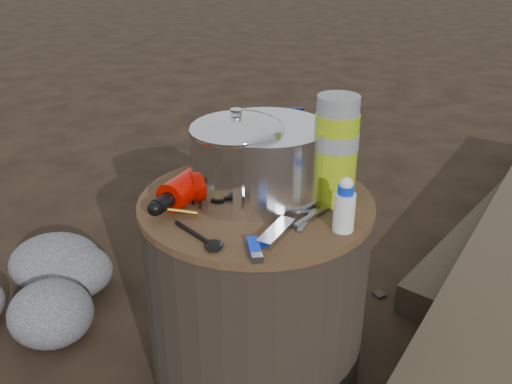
% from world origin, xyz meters
% --- Properties ---
extents(ground, '(60.00, 60.00, 0.00)m').
position_xyz_m(ground, '(0.00, 0.00, 0.00)').
color(ground, black).
rests_on(ground, ground).
extents(stump, '(0.50, 0.50, 0.46)m').
position_xyz_m(stump, '(0.00, 0.00, 0.23)').
color(stump, black).
rests_on(stump, ground).
extents(log_small, '(0.65, 1.09, 0.09)m').
position_xyz_m(log_small, '(0.65, 0.76, 0.05)').
color(log_small, '#403425').
rests_on(log_small, ground).
extents(foil_windscreen, '(0.26, 0.26, 0.16)m').
position_xyz_m(foil_windscreen, '(0.01, 0.03, 0.54)').
color(foil_windscreen, silver).
rests_on(foil_windscreen, stump).
extents(camping_pot, '(0.19, 0.19, 0.19)m').
position_xyz_m(camping_pot, '(-0.04, -0.01, 0.56)').
color(camping_pot, silver).
rests_on(camping_pot, stump).
extents(fuel_bottle, '(0.12, 0.27, 0.06)m').
position_xyz_m(fuel_bottle, '(-0.13, -0.01, 0.49)').
color(fuel_bottle, '#CC0A00').
rests_on(fuel_bottle, stump).
extents(thermos, '(0.09, 0.09, 0.23)m').
position_xyz_m(thermos, '(0.16, 0.04, 0.58)').
color(thermos, '#88A511').
rests_on(thermos, stump).
extents(travel_mug, '(0.09, 0.09, 0.13)m').
position_xyz_m(travel_mug, '(0.12, 0.14, 0.53)').
color(travel_mug, black).
rests_on(travel_mug, stump).
extents(stuff_sack, '(0.18, 0.14, 0.12)m').
position_xyz_m(stuff_sack, '(-0.12, 0.17, 0.52)').
color(stuff_sack, '#CA8407').
rests_on(stuff_sack, stump).
extents(food_pouch, '(0.11, 0.06, 0.14)m').
position_xyz_m(food_pouch, '(0.01, 0.21, 0.53)').
color(food_pouch, navy).
rests_on(food_pouch, stump).
extents(lighter, '(0.05, 0.08, 0.01)m').
position_xyz_m(lighter, '(0.05, -0.20, 0.47)').
color(lighter, '#0B2FD1').
rests_on(lighter, stump).
extents(multitool, '(0.06, 0.11, 0.02)m').
position_xyz_m(multitool, '(0.08, -0.14, 0.47)').
color(multitool, '#B2B2B7').
rests_on(multitool, stump).
extents(pot_grabber, '(0.07, 0.13, 0.01)m').
position_xyz_m(pot_grabber, '(0.13, -0.06, 0.47)').
color(pot_grabber, '#B2B2B7').
rests_on(pot_grabber, stump).
extents(spork, '(0.12, 0.10, 0.01)m').
position_xyz_m(spork, '(-0.07, -0.18, 0.47)').
color(spork, black).
rests_on(spork, stump).
extents(squeeze_bottle, '(0.04, 0.04, 0.10)m').
position_xyz_m(squeeze_bottle, '(0.20, -0.09, 0.51)').
color(squeeze_bottle, silver).
rests_on(squeeze_bottle, stump).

